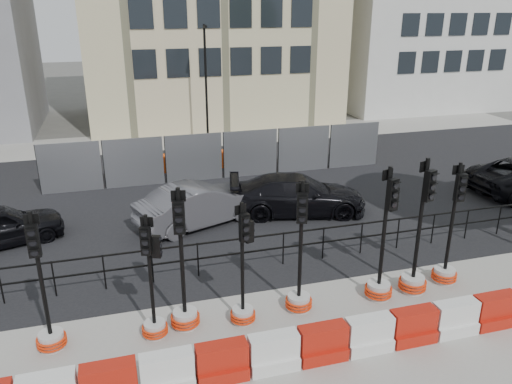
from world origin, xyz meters
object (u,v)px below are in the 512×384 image
object	(u,v)px
traffic_signal_h	(447,259)
traffic_signal_d	(243,296)
car_c	(298,195)
traffic_signal_a	(48,323)

from	to	relation	value
traffic_signal_h	traffic_signal_d	bearing A→B (deg)	-172.88
traffic_signal_h	car_c	size ratio (longest dim) A/B	0.66
traffic_signal_d	car_c	xyz separation A→B (m)	(3.46, 5.76, -0.02)
traffic_signal_h	traffic_signal_a	bearing A→B (deg)	-175.26
traffic_signal_d	traffic_signal_a	bearing A→B (deg)	162.66
traffic_signal_a	traffic_signal_h	size ratio (longest dim) A/B	0.96
traffic_signal_a	traffic_signal_d	distance (m)	4.16
traffic_signal_d	traffic_signal_h	size ratio (longest dim) A/B	0.90
traffic_signal_a	traffic_signal_h	world-z (taller)	traffic_signal_h
car_c	traffic_signal_a	bearing A→B (deg)	139.18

